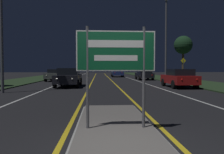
% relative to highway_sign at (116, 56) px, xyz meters
% --- Properties ---
extents(median_island, '(1.95, 6.40, 0.10)m').
position_rel_highway_sign_xyz_m(median_island, '(0.00, 0.00, -1.74)').
color(median_island, '#999993').
rests_on(median_island, ground_plane).
extents(verge_left, '(5.00, 100.00, 0.08)m').
position_rel_highway_sign_xyz_m(verge_left, '(-9.50, 18.62, -1.75)').
color(verge_left, '#23381E').
rests_on(verge_left, ground_plane).
extents(verge_right, '(5.00, 100.00, 0.08)m').
position_rel_highway_sign_xyz_m(verge_right, '(9.50, 18.62, -1.75)').
color(verge_right, '#23381E').
rests_on(verge_right, ground_plane).
extents(centre_line_yellow_left, '(0.12, 70.00, 0.01)m').
position_rel_highway_sign_xyz_m(centre_line_yellow_left, '(-1.17, 23.62, -1.78)').
color(centre_line_yellow_left, gold).
rests_on(centre_line_yellow_left, ground_plane).
extents(centre_line_yellow_right, '(0.12, 70.00, 0.01)m').
position_rel_highway_sign_xyz_m(centre_line_yellow_right, '(1.17, 23.62, -1.78)').
color(centre_line_yellow_right, gold).
rests_on(centre_line_yellow_right, ground_plane).
extents(lane_line_white_left, '(0.12, 70.00, 0.01)m').
position_rel_highway_sign_xyz_m(lane_line_white_left, '(-4.20, 23.62, -1.78)').
color(lane_line_white_left, silver).
rests_on(lane_line_white_left, ground_plane).
extents(lane_line_white_right, '(0.12, 70.00, 0.01)m').
position_rel_highway_sign_xyz_m(lane_line_white_right, '(4.20, 23.62, -1.78)').
color(lane_line_white_right, silver).
rests_on(lane_line_white_right, ground_plane).
extents(edge_line_white_left, '(0.10, 70.00, 0.01)m').
position_rel_highway_sign_xyz_m(edge_line_white_left, '(-7.20, 23.62, -1.78)').
color(edge_line_white_left, silver).
rests_on(edge_line_white_left, ground_plane).
extents(edge_line_white_right, '(0.10, 70.00, 0.01)m').
position_rel_highway_sign_xyz_m(edge_line_white_right, '(7.20, 23.62, -1.78)').
color(edge_line_white_right, silver).
rests_on(edge_line_white_right, ground_plane).
extents(highway_sign, '(1.84, 0.07, 2.38)m').
position_rel_highway_sign_xyz_m(highway_sign, '(0.00, 0.00, 0.00)').
color(highway_sign, '#56565B').
rests_on(highway_sign, median_island).
extents(streetlight_right_near, '(0.53, 0.53, 8.80)m').
position_rel_highway_sign_xyz_m(streetlight_right_near, '(6.39, 16.69, 3.93)').
color(streetlight_right_near, '#56565B').
rests_on(streetlight_right_near, ground_plane).
extents(car_receding_0, '(1.89, 4.14, 1.46)m').
position_rel_highway_sign_xyz_m(car_receding_0, '(5.90, 11.69, -1.02)').
color(car_receding_0, maroon).
rests_on(car_receding_0, ground_plane).
extents(car_receding_1, '(1.87, 4.38, 1.38)m').
position_rel_highway_sign_xyz_m(car_receding_1, '(5.58, 23.31, -1.06)').
color(car_receding_1, black).
rests_on(car_receding_1, ground_plane).
extents(car_receding_2, '(2.02, 4.80, 1.55)m').
position_rel_highway_sign_xyz_m(car_receding_2, '(2.84, 33.04, -0.98)').
color(car_receding_2, navy).
rests_on(car_receding_2, ground_plane).
extents(car_approaching_0, '(1.94, 4.39, 1.52)m').
position_rel_highway_sign_xyz_m(car_approaching_0, '(-2.88, 13.07, -0.99)').
color(car_approaching_0, black).
rests_on(car_approaching_0, ground_plane).
extents(car_approaching_1, '(1.87, 4.73, 1.40)m').
position_rel_highway_sign_xyz_m(car_approaching_1, '(-5.57, 21.42, -1.03)').
color(car_approaching_1, '#4C514C').
rests_on(car_approaching_1, ground_plane).
extents(car_approaching_2, '(2.03, 4.64, 1.54)m').
position_rel_highway_sign_xyz_m(car_approaching_2, '(-6.08, 36.20, -0.99)').
color(car_approaching_2, '#4C514C').
rests_on(car_approaching_2, ground_plane).
extents(warning_sign, '(0.60, 0.06, 2.54)m').
position_rel_highway_sign_xyz_m(warning_sign, '(8.62, 17.72, -0.18)').
color(warning_sign, '#56565B').
rests_on(warning_sign, verge_right).
extents(roadside_palm_right, '(2.06, 2.06, 5.12)m').
position_rel_highway_sign_xyz_m(roadside_palm_right, '(9.20, 19.29, 2.33)').
color(roadside_palm_right, '#4C3823').
rests_on(roadside_palm_right, verge_right).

